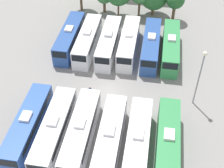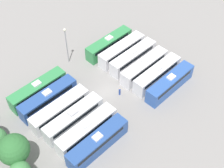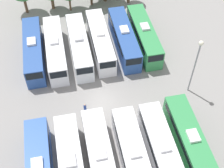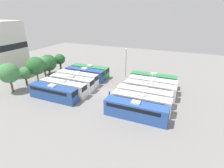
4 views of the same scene
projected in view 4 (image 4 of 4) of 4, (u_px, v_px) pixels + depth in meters
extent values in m
plane|color=gray|center=(108.00, 92.00, 43.82)|extent=(112.28, 112.28, 0.00)
cube|color=#2D56A8|center=(135.00, 111.00, 32.57)|extent=(2.57, 11.95, 3.28)
cube|color=black|center=(134.00, 106.00, 32.32)|extent=(2.61, 10.16, 0.72)
cube|color=black|center=(169.00, 113.00, 30.05)|extent=(2.26, 0.08, 1.15)
cube|color=white|center=(136.00, 102.00, 31.86)|extent=(1.20, 1.60, 0.35)
cube|color=silver|center=(141.00, 103.00, 35.38)|extent=(2.57, 11.95, 3.28)
cube|color=black|center=(140.00, 99.00, 35.13)|extent=(2.61, 10.16, 0.72)
cube|color=black|center=(172.00, 105.00, 32.86)|extent=(2.26, 0.08, 1.15)
cube|color=silver|center=(141.00, 95.00, 34.68)|extent=(1.20, 1.60, 0.35)
cube|color=white|center=(144.00, 96.00, 38.20)|extent=(2.57, 11.95, 3.28)
cube|color=black|center=(143.00, 92.00, 37.95)|extent=(2.61, 10.16, 0.72)
cube|color=black|center=(173.00, 97.00, 35.69)|extent=(2.26, 0.08, 1.15)
cube|color=silver|center=(144.00, 89.00, 37.50)|extent=(1.20, 1.60, 0.35)
cube|color=silver|center=(149.00, 90.00, 41.07)|extent=(2.57, 11.95, 3.28)
cube|color=black|center=(149.00, 86.00, 40.81)|extent=(2.61, 10.16, 0.72)
cube|color=black|center=(177.00, 91.00, 38.55)|extent=(2.26, 0.08, 1.15)
cube|color=silver|center=(150.00, 83.00, 40.36)|extent=(1.20, 1.60, 0.35)
cube|color=white|center=(152.00, 85.00, 43.88)|extent=(2.57, 11.95, 3.28)
cube|color=black|center=(151.00, 81.00, 43.63)|extent=(2.61, 10.16, 0.72)
cube|color=black|center=(178.00, 85.00, 41.36)|extent=(2.26, 0.08, 1.15)
cube|color=silver|center=(153.00, 78.00, 43.18)|extent=(1.20, 1.60, 0.35)
cube|color=#338C4C|center=(153.00, 80.00, 46.99)|extent=(2.57, 11.95, 3.28)
cube|color=black|center=(152.00, 77.00, 46.74)|extent=(2.61, 10.16, 0.72)
cube|color=black|center=(177.00, 80.00, 44.47)|extent=(2.26, 0.08, 1.15)
cube|color=white|center=(154.00, 74.00, 46.29)|extent=(1.20, 1.60, 0.35)
cube|color=#284C93|center=(53.00, 93.00, 39.67)|extent=(2.57, 11.95, 3.28)
cube|color=black|center=(52.00, 89.00, 39.42)|extent=(2.61, 10.16, 0.72)
cube|color=black|center=(75.00, 94.00, 37.15)|extent=(2.26, 0.08, 1.15)
cube|color=white|center=(52.00, 86.00, 38.97)|extent=(1.20, 1.60, 0.35)
cube|color=silver|center=(63.00, 88.00, 42.20)|extent=(2.57, 11.95, 3.28)
cube|color=black|center=(62.00, 84.00, 41.95)|extent=(2.61, 10.16, 0.72)
cube|color=black|center=(84.00, 89.00, 39.68)|extent=(2.26, 0.08, 1.15)
cube|color=silver|center=(63.00, 81.00, 41.50)|extent=(1.20, 1.60, 0.35)
cube|color=silver|center=(72.00, 83.00, 45.20)|extent=(2.57, 11.95, 3.28)
cube|color=black|center=(71.00, 79.00, 44.95)|extent=(2.61, 10.16, 0.72)
cube|color=black|center=(92.00, 83.00, 42.68)|extent=(2.26, 0.08, 1.15)
cube|color=#B2B2B7|center=(71.00, 76.00, 44.50)|extent=(1.20, 1.60, 0.35)
cube|color=silver|center=(78.00, 78.00, 48.13)|extent=(2.57, 11.95, 3.28)
cube|color=black|center=(76.00, 75.00, 47.88)|extent=(2.61, 10.16, 0.72)
cube|color=black|center=(97.00, 78.00, 45.61)|extent=(2.26, 0.08, 1.15)
cube|color=white|center=(77.00, 72.00, 47.42)|extent=(1.20, 1.60, 0.35)
cube|color=#284C93|center=(85.00, 74.00, 51.18)|extent=(2.57, 11.95, 3.28)
cube|color=black|center=(84.00, 71.00, 50.93)|extent=(2.61, 10.16, 0.72)
cube|color=black|center=(103.00, 74.00, 48.66)|extent=(2.26, 0.08, 1.15)
cube|color=white|center=(84.00, 68.00, 50.47)|extent=(1.20, 1.60, 0.35)
cube|color=#338C4C|center=(90.00, 71.00, 53.88)|extent=(2.57, 11.95, 3.28)
cube|color=black|center=(89.00, 68.00, 53.63)|extent=(2.61, 10.16, 0.72)
cube|color=black|center=(108.00, 71.00, 51.37)|extent=(2.26, 0.08, 1.15)
cube|color=silver|center=(90.00, 66.00, 53.18)|extent=(1.20, 1.60, 0.35)
cylinder|color=navy|center=(109.00, 94.00, 40.89)|extent=(0.36, 0.36, 1.57)
sphere|color=tan|center=(109.00, 91.00, 40.54)|extent=(0.24, 0.24, 0.24)
cylinder|color=gray|center=(126.00, 64.00, 52.14)|extent=(0.20, 0.20, 8.41)
sphere|color=#EAE5C6|center=(126.00, 49.00, 50.44)|extent=(0.60, 0.60, 0.60)
cylinder|color=brown|center=(12.00, 86.00, 43.26)|extent=(0.48, 0.48, 3.37)
sphere|color=#428447|center=(9.00, 73.00, 41.95)|extent=(4.82, 4.82, 4.82)
cylinder|color=brown|center=(26.00, 81.00, 47.42)|extent=(0.52, 0.52, 2.40)
sphere|color=#428447|center=(25.00, 73.00, 46.51)|extent=(3.27, 3.27, 3.27)
cylinder|color=brown|center=(38.00, 77.00, 49.33)|extent=(0.34, 0.34, 3.18)
sphere|color=#2D6B33|center=(36.00, 66.00, 48.05)|extent=(4.94, 4.94, 4.94)
cylinder|color=brown|center=(45.00, 72.00, 52.97)|extent=(0.42, 0.42, 3.17)
sphere|color=#428447|center=(44.00, 63.00, 51.85)|extent=(3.71, 3.71, 3.71)
cylinder|color=brown|center=(50.00, 71.00, 55.66)|extent=(0.59, 0.59, 2.04)
sphere|color=#2D6B33|center=(48.00, 63.00, 54.57)|extent=(5.16, 5.16, 5.16)
cylinder|color=brown|center=(61.00, 67.00, 58.36)|extent=(0.57, 0.57, 3.01)
sphere|color=#28602D|center=(60.00, 59.00, 57.31)|extent=(3.43, 3.43, 3.43)
cube|color=silver|center=(2.00, 48.00, 54.28)|extent=(10.70, 9.76, 16.17)
cube|color=black|center=(2.00, 46.00, 53.96)|extent=(10.76, 9.82, 1.80)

